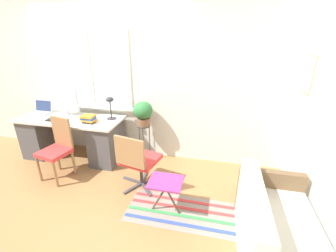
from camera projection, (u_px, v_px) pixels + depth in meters
The scene contains 17 objects.
ground_plane at pixel (97, 171), 3.60m from camera, with size 14.00×14.00×0.00m, color #9E7042.
wall_back_with_window at pixel (110, 78), 3.78m from camera, with size 9.00×0.12×2.70m.
wall_right_with_picture at pixel (322, 101), 2.49m from camera, with size 0.08×9.00×2.70m.
desk at pixel (73, 137), 3.89m from camera, with size 1.77×0.69×0.73m.
laptop at pixel (41, 111), 3.97m from camera, with size 0.34×0.26×0.22m.
monitor at pixel (65, 101), 3.78m from camera, with size 0.48×0.17×0.50m.
keyboard at pixel (57, 120), 3.65m from camera, with size 0.36×0.13×0.02m.
mouse at pixel (70, 121), 3.59m from camera, with size 0.04×0.06×0.03m.
desk_lamp at pixel (110, 103), 3.64m from camera, with size 0.15×0.15×0.37m.
book_stack at pixel (88, 119), 3.56m from camera, with size 0.25×0.19×0.12m.
desk_chair_wooden at pixel (57, 147), 3.31m from camera, with size 0.46×0.47×0.92m.
office_chair_swivel at pixel (138, 160), 3.07m from camera, with size 0.62×0.62×0.85m.
couch_loveseat at pixel (275, 236), 2.12m from camera, with size 0.71×1.31×0.77m.
plant_stand at pixel (144, 130), 3.76m from camera, with size 0.23×0.23×0.64m.
potted_plant at pixel (143, 112), 3.64m from camera, with size 0.31×0.31×0.40m.
floor_rug_striped at pixel (181, 212), 2.78m from camera, with size 1.34×0.60×0.01m.
folding_stool at pixel (166, 184), 2.64m from camera, with size 0.40×0.34×0.45m.
Camera 1 is at (1.79, -2.72, 2.04)m, focal length 24.00 mm.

